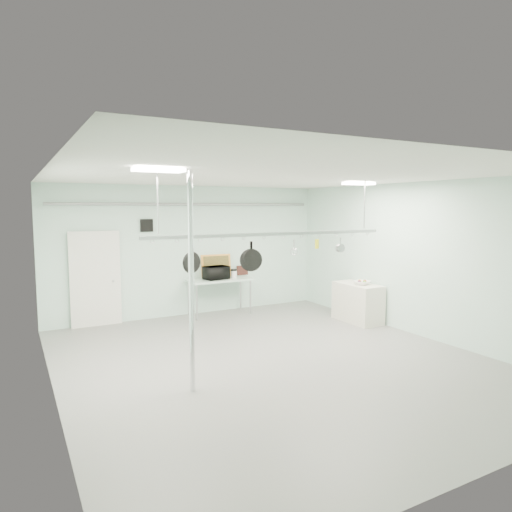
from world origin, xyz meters
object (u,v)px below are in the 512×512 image
fruit_bowl (362,283)px  skillet_right (251,254)px  side_cabinet (358,303)px  microwave (216,273)px  coffee_canister (234,274)px  skillet_mid (251,257)px  chrome_pole (191,283)px  pot_rack (274,232)px  skillet_left (192,258)px  prep_table (220,282)px

fruit_bowl → skillet_right: skillet_right is taller
side_cabinet → microwave: microwave is taller
coffee_canister → skillet_mid: 3.55m
chrome_pole → microwave: size_ratio=5.51×
side_cabinet → coffee_canister: coffee_canister is taller
skillet_right → chrome_pole: bearing=-141.6°
microwave → coffee_canister: (0.46, -0.04, -0.07)m
side_cabinet → pot_rack: (-2.95, -1.10, 1.78)m
side_cabinet → skillet_mid: (-3.41, -1.10, 1.37)m
microwave → skillet_right: 3.45m
microwave → skillet_right: (-0.75, -3.27, 0.81)m
microwave → skillet_left: skillet_left is taller
chrome_pole → coffee_canister: (2.66, 4.13, -0.60)m
chrome_pole → skillet_right: chrome_pole is taller
chrome_pole → microwave: (2.20, 4.17, -0.53)m
pot_rack → skillet_right: pot_rack is taller
chrome_pole → skillet_mid: (1.44, 0.90, 0.22)m
fruit_bowl → skillet_mid: bearing=-164.2°
pot_rack → microwave: bearing=84.8°
prep_table → skillet_mid: skillet_mid is taller
pot_rack → skillet_mid: 0.62m
coffee_canister → skillet_left: 4.06m
coffee_canister → skillet_right: size_ratio=0.44×
pot_rack → fruit_bowl: (2.94, 0.96, -1.28)m
pot_rack → coffee_canister: pot_rack is taller
pot_rack → coffee_canister: bearing=76.8°
skillet_left → microwave: bearing=42.9°
prep_table → skillet_mid: size_ratio=3.01×
fruit_bowl → side_cabinet: bearing=87.2°
fruit_bowl → skillet_right: bearing=-164.2°
prep_table → skillet_right: 3.56m
microwave → skillet_left: size_ratio=1.23×
microwave → chrome_pole: bearing=52.2°
side_cabinet → skillet_right: 3.85m
prep_table → coffee_canister: (0.36, -0.07, 0.17)m
skillet_right → skillet_left: bearing=-173.4°
side_cabinet → skillet_mid: bearing=-162.1°
microwave → skillet_mid: 3.44m
microwave → coffee_canister: size_ratio=3.07×
coffee_canister → fruit_bowl: size_ratio=0.51×
prep_table → pot_rack: 3.61m
side_cabinet → skillet_mid: 3.83m
skillet_left → prep_table: bearing=41.8°
fruit_bowl → chrome_pole: bearing=-159.0°
skillet_mid → skillet_right: size_ratio=1.25×
coffee_canister → skillet_right: bearing=-110.5°
pot_rack → prep_table: bearing=83.1°
side_cabinet → fruit_bowl: (-0.01, -0.14, 0.50)m
coffee_canister → skillet_right: 3.56m
skillet_mid → microwave: bearing=95.3°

